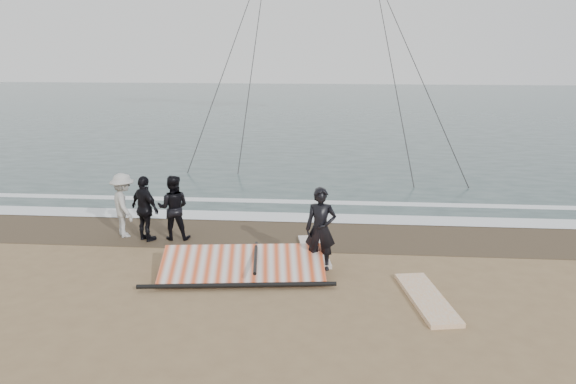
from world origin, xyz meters
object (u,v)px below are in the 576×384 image
board_white (427,298)px  sail_rig (241,265)px  board_cream (314,251)px  man_main (321,229)px

board_white → sail_rig: 4.20m
board_white → board_cream: (-2.42, 2.51, -0.00)m
board_white → board_cream: 3.48m
board_cream → sail_rig: size_ratio=0.51×
man_main → sail_rig: (-1.81, -0.41, -0.78)m
sail_rig → man_main: bearing=12.8°
sail_rig → board_cream: bearing=40.6°
man_main → board_white: size_ratio=0.82×
board_cream → sail_rig: 2.15m
sail_rig → board_white: bearing=-15.3°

